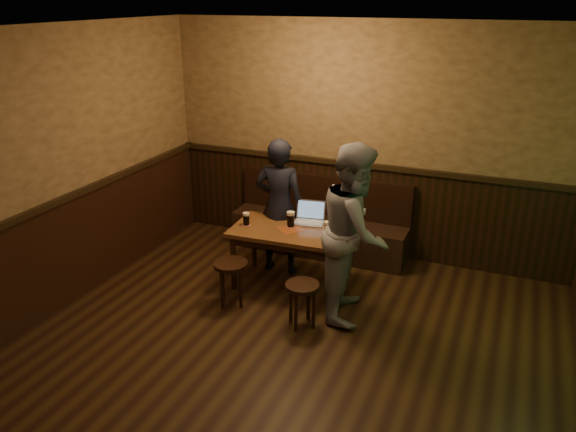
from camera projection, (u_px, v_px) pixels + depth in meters
The scene contains 12 objects.
room at pixel (268, 249), 4.37m from camera, with size 5.04×6.04×2.84m.
bench at pixel (320, 228), 7.03m from camera, with size 2.20×0.50×0.95m.
pub_table at pixel (290, 237), 6.10m from camera, with size 1.30×0.79×0.68m.
stool_left at pixel (231, 271), 5.79m from camera, with size 0.44×0.44×0.48m.
stool_right at pixel (302, 292), 5.42m from camera, with size 0.37×0.37×0.45m.
pint_left at pixel (246, 219), 6.14m from camera, with size 0.09×0.09×0.15m.
pint_mid at pixel (291, 219), 6.10m from camera, with size 0.11×0.11×0.18m.
pint_right at pixel (328, 228), 5.90m from camera, with size 0.10×0.10×0.15m.
laptop at pixel (310, 217), 6.24m from camera, with size 0.36×0.31×0.23m.
menu at pixel (334, 241), 5.78m from camera, with size 0.22×0.15×0.00m, color silver.
person_suit at pixel (280, 206), 6.38m from camera, with size 0.58×0.38×1.59m, color black.
person_grey at pixel (355, 232), 5.47m from camera, with size 0.86×0.67×1.77m, color gray.
Camera 1 is at (1.68, -3.37, 3.05)m, focal length 35.00 mm.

